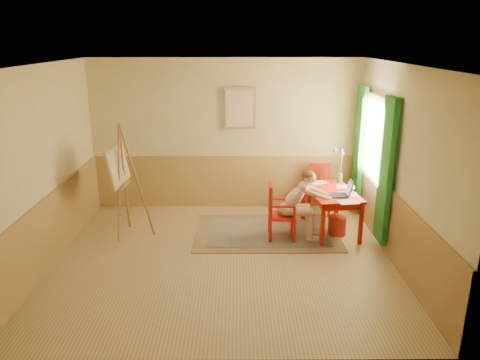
{
  "coord_description": "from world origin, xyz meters",
  "views": [
    {
      "loc": [
        0.2,
        -6.17,
        3.14
      ],
      "look_at": [
        0.25,
        0.55,
        1.05
      ],
      "focal_mm": 34.44,
      "sensor_mm": 36.0,
      "label": 1
    }
  ],
  "objects_px": {
    "table": "(331,196)",
    "laptop": "(341,193)",
    "figure": "(299,202)",
    "easel": "(120,170)",
    "chair_back": "(319,189)",
    "chair_left": "(279,212)"
  },
  "relations": [
    {
      "from": "table",
      "to": "chair_back",
      "type": "height_order",
      "value": "chair_back"
    },
    {
      "from": "chair_back",
      "to": "easel",
      "type": "distance_m",
      "value": 3.59
    },
    {
      "from": "chair_back",
      "to": "figure",
      "type": "bearing_deg",
      "value": -114.1
    },
    {
      "from": "table",
      "to": "chair_left",
      "type": "relative_size",
      "value": 1.4
    },
    {
      "from": "figure",
      "to": "easel",
      "type": "xyz_separation_m",
      "value": [
        -2.86,
        0.2,
        0.47
      ]
    },
    {
      "from": "table",
      "to": "chair_back",
      "type": "distance_m",
      "value": 0.9
    },
    {
      "from": "easel",
      "to": "chair_back",
      "type": "bearing_deg",
      "value": 16.02
    },
    {
      "from": "laptop",
      "to": "chair_left",
      "type": "bearing_deg",
      "value": -178.23
    },
    {
      "from": "chair_left",
      "to": "figure",
      "type": "bearing_deg",
      "value": -1.7
    },
    {
      "from": "figure",
      "to": "laptop",
      "type": "distance_m",
      "value": 0.67
    },
    {
      "from": "table",
      "to": "easel",
      "type": "distance_m",
      "value": 3.47
    },
    {
      "from": "table",
      "to": "laptop",
      "type": "relative_size",
      "value": 3.12
    },
    {
      "from": "chair_back",
      "to": "laptop",
      "type": "relative_size",
      "value": 2.22
    },
    {
      "from": "easel",
      "to": "table",
      "type": "bearing_deg",
      "value": 1.53
    },
    {
      "from": "table",
      "to": "chair_back",
      "type": "bearing_deg",
      "value": 92.83
    },
    {
      "from": "chair_back",
      "to": "figure",
      "type": "relative_size",
      "value": 0.79
    },
    {
      "from": "table",
      "to": "easel",
      "type": "height_order",
      "value": "easel"
    },
    {
      "from": "table",
      "to": "laptop",
      "type": "height_order",
      "value": "laptop"
    },
    {
      "from": "chair_left",
      "to": "chair_back",
      "type": "xyz_separation_m",
      "value": [
        0.84,
        1.17,
        -0.0
      ]
    },
    {
      "from": "table",
      "to": "figure",
      "type": "relative_size",
      "value": 1.11
    },
    {
      "from": "table",
      "to": "easel",
      "type": "bearing_deg",
      "value": -178.47
    },
    {
      "from": "easel",
      "to": "laptop",
      "type": "bearing_deg",
      "value": -2.64
    }
  ]
}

